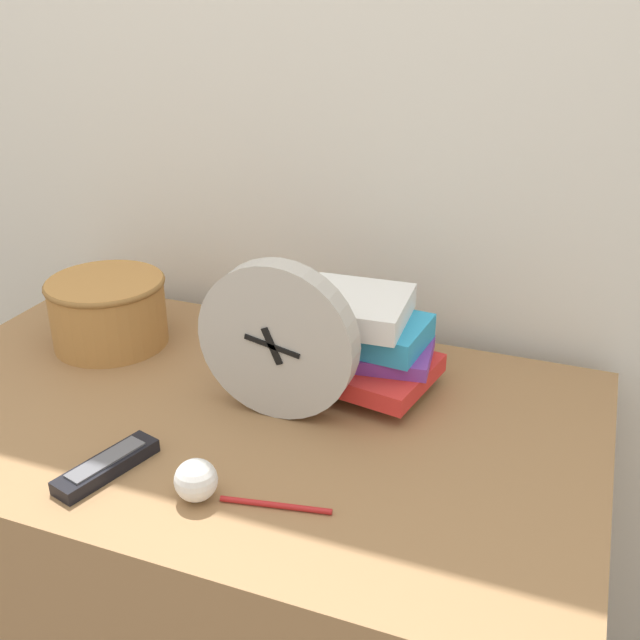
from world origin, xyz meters
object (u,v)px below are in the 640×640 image
Objects in this scene: desk_clock at (277,341)px; pen at (276,505)px; tv_remote at (107,466)px; book_stack at (362,343)px; crumpled_paper_ball at (196,480)px; basket at (108,309)px.

desk_clock is 1.70× the size of pen.
tv_remote is at bearing -176.63° from pen.
book_stack reaches higher than crumpled_paper_ball.
crumpled_paper_ball is 0.11m from pen.
desk_clock is at bearing 86.34° from crumpled_paper_ball.
tv_remote is at bearing -124.85° from book_stack.
crumpled_paper_ball reaches higher than pen.
tv_remote is 2.81× the size of crumpled_paper_ball.
pen is at bearing -90.42° from book_stack.
basket reaches higher than tv_remote.
tv_remote is at bearing -124.96° from desk_clock.
pen is at bearing -34.03° from basket.
book_stack is 1.76× the size of pen.
book_stack reaches higher than pen.
desk_clock is 0.17m from book_stack.
basket is at bearing 145.97° from pen.
book_stack is (0.09, 0.13, -0.05)m from desk_clock.
desk_clock is 1.17× the size of basket.
crumpled_paper_ball is (0.38, -0.35, -0.04)m from basket.
crumpled_paper_ball is at bearing -93.66° from desk_clock.
tv_remote is at bearing 178.15° from crumpled_paper_ball.
desk_clock reaches higher than tv_remote.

